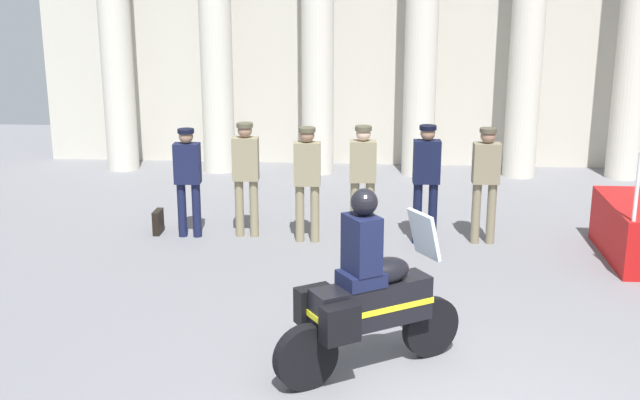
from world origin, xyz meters
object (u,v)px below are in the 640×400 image
officer_in_row_2 (307,175)px  officer_in_row_4 (426,175)px  motorcycle_with_rider (365,298)px  officer_in_row_0 (188,174)px  officer_in_row_1 (246,170)px  briefcase_on_ground (158,222)px  officer_in_row_3 (363,174)px  officer_in_row_5 (486,176)px

officer_in_row_2 → officer_in_row_4: 1.71m
officer_in_row_2 → motorcycle_with_rider: size_ratio=0.89×
officer_in_row_2 → officer_in_row_0: bearing=-5.8°
officer_in_row_1 → officer_in_row_4: bearing=174.4°
briefcase_on_ground → officer_in_row_4: bearing=-2.6°
briefcase_on_ground → officer_in_row_2: bearing=-5.4°
officer_in_row_1 → officer_in_row_2: bearing=166.5°
officer_in_row_2 → officer_in_row_4: size_ratio=0.97×
motorcycle_with_rider → briefcase_on_ground: size_ratio=5.28×
officer_in_row_0 → officer_in_row_3: bearing=176.7°
officer_in_row_3 → officer_in_row_5: 1.76m
officer_in_row_4 → briefcase_on_ground: 4.09m
officer_in_row_0 → officer_in_row_3: 2.57m
officer_in_row_2 → briefcase_on_ground: size_ratio=4.72×
officer_in_row_1 → briefcase_on_ground: (-1.37, 0.04, -0.84)m
officer_in_row_2 → officer_in_row_4: officer_in_row_4 is taller
officer_in_row_1 → officer_in_row_5: bearing=176.4°
officer_in_row_2 → briefcase_on_ground: (-2.29, 0.21, -0.82)m
officer_in_row_0 → officer_in_row_4: bearing=176.4°
officer_in_row_1 → officer_in_row_0: bearing=2.6°
officer_in_row_4 → motorcycle_with_rider: motorcycle_with_rider is taller
officer_in_row_2 → officer_in_row_5: 2.56m
officer_in_row_0 → officer_in_row_3: (2.57, -0.04, 0.05)m
officer_in_row_1 → officer_in_row_3: bearing=173.8°
officer_in_row_2 → briefcase_on_ground: bearing=-7.9°
officer_in_row_2 → officer_in_row_4: bearing=178.7°
motorcycle_with_rider → briefcase_on_ground: 5.36m
officer_in_row_2 → officer_in_row_3: officer_in_row_3 is taller
motorcycle_with_rider → officer_in_row_1: bearing=81.2°
officer_in_row_4 → briefcase_on_ground: size_ratio=4.85×
officer_in_row_3 → officer_in_row_4: (0.91, -0.03, 0.02)m
motorcycle_with_rider → briefcase_on_ground: bearing=94.6°
officer_in_row_5 → motorcycle_with_rider: bearing=66.0°
officer_in_row_4 → motorcycle_with_rider: (-0.79, -4.07, -0.24)m
officer_in_row_2 → briefcase_on_ground: officer_in_row_2 is taller
officer_in_row_1 → officer_in_row_5: (3.48, -0.07, -0.01)m
motorcycle_with_rider → officer_in_row_2: bearing=70.4°
motorcycle_with_rider → briefcase_on_ground: (-3.21, 4.25, -0.61)m
officer_in_row_3 → briefcase_on_ground: size_ratio=4.77×
officer_in_row_3 → officer_in_row_5: size_ratio=1.01×
officer_in_row_4 → officer_in_row_2: bearing=-1.3°
officer_in_row_3 → officer_in_row_4: officer_in_row_4 is taller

